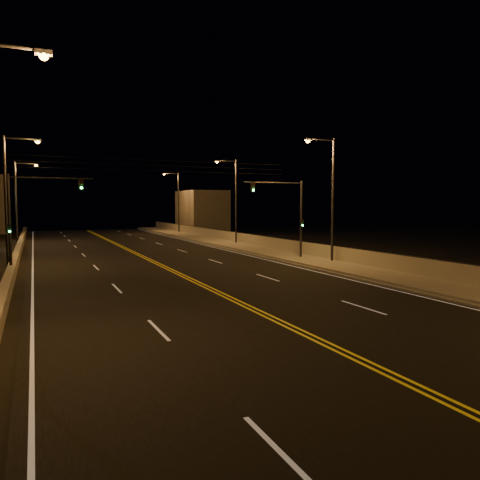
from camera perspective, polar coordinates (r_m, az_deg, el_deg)
name	(u,v)px	position (r m, az deg, el deg)	size (l,w,h in m)	color
road	(195,281)	(27.33, -5.56, -5.05)	(18.00, 120.00, 0.02)	black
sidewalk	(347,269)	(32.32, 12.97, -3.43)	(3.60, 120.00, 0.30)	gray
curb	(324,271)	(31.25, 10.22, -3.79)	(0.14, 120.00, 0.15)	gray
parapet_wall	(367,258)	(33.25, 15.27, -2.13)	(0.30, 120.00, 1.00)	#9C9682
jersey_barrier	(7,287)	(25.97, -26.57, -5.19)	(0.45, 120.00, 0.73)	#9C9682
distant_building_right	(202,211)	(75.98, -4.69, 3.48)	(6.00, 10.00, 6.66)	#6E675C
parapet_rail	(368,250)	(33.19, 15.29, -1.22)	(0.06, 0.06, 120.00)	black
lane_markings	(195,281)	(27.26, -5.51, -5.05)	(17.32, 116.00, 0.00)	silver
streetlight_1	(330,192)	(35.09, 10.89, 5.74)	(2.55, 0.28, 9.29)	#2D2D33
streetlight_2	(234,196)	(50.94, -0.78, 5.36)	(2.55, 0.28, 9.29)	#2D2D33
streetlight_3	(177,199)	(71.72, -7.71, 5.03)	(2.55, 0.28, 9.29)	#2D2D33
streetlight_5	(10,192)	(37.10, -26.26, 5.29)	(2.55, 0.28, 9.29)	#2D2D33
streetlight_6	(19,197)	(59.21, -25.38, 4.80)	(2.55, 0.28, 9.29)	#2D2D33
traffic_signal_right	(290,211)	(36.91, 6.17, 3.59)	(5.11, 0.31, 6.34)	#2D2D33
traffic_signal_left	(27,212)	(31.97, -24.58, 3.10)	(5.11, 0.31, 6.34)	#2D2D33
overhead_wires	(154,165)	(36.23, -10.43, 8.93)	(22.00, 0.03, 0.83)	black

